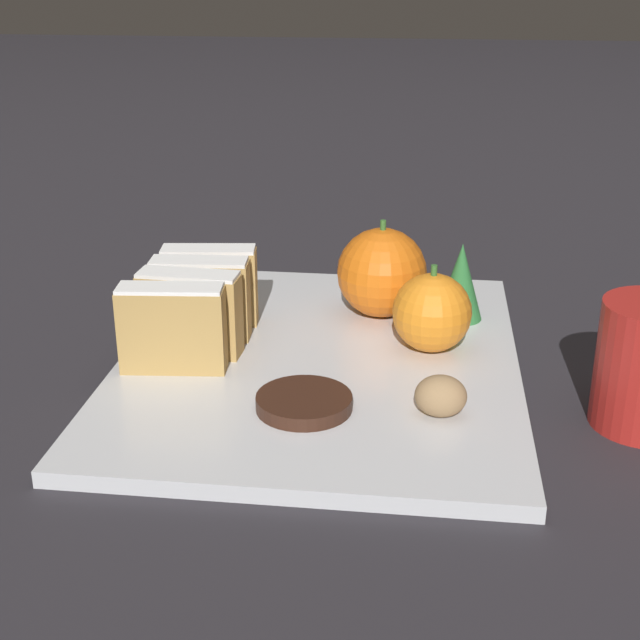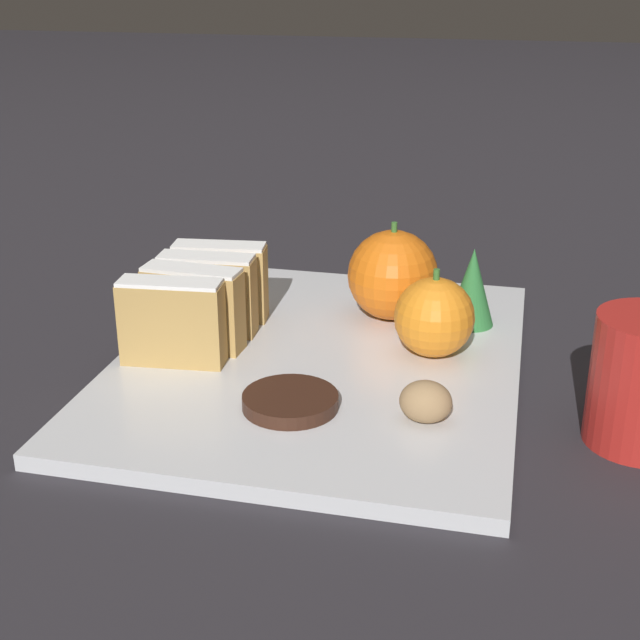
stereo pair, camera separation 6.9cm
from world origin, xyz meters
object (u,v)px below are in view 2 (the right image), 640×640
Objects in this scene: orange_near at (393,275)px; walnut at (426,402)px; orange_far at (434,317)px; chocolate_cookie at (285,401)px.

walnut is (0.05, -0.18, -0.02)m from orange_near.
walnut is (0.01, -0.11, -0.02)m from orange_far.
orange_near is 1.21× the size of orange_far.
orange_far is at bearing -57.78° from orange_near.
walnut is at bearing -86.10° from orange_far.
orange_near is at bearing 122.22° from orange_far.
orange_far is 1.98× the size of walnut.
orange_far reaches higher than chocolate_cookie.
chocolate_cookie is (-0.09, -0.11, -0.03)m from orange_far.
orange_near is 0.19m from walnut.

